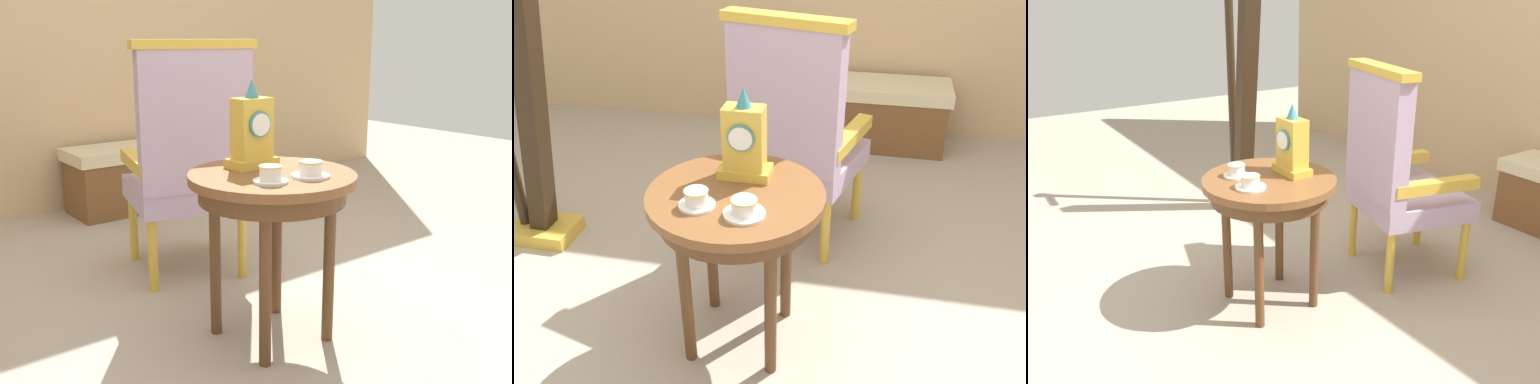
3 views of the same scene
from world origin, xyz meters
TOP-DOWN VIEW (x-y plane):
  - ground_plane at (0.00, 0.00)m, footprint 10.00×10.00m
  - side_table at (-0.04, -0.04)m, footprint 0.63×0.63m
  - teacup_left at (-0.14, -0.15)m, footprint 0.12×0.12m
  - teacup_right at (0.03, -0.18)m, footprint 0.14×0.14m
  - mantel_clock at (-0.03, 0.09)m, footprint 0.19×0.11m
  - armchair at (0.05, 0.69)m, footprint 0.66×0.65m
  - window_bench at (0.41, 1.95)m, footprint 0.94×0.40m

SIDE VIEW (x-z plane):
  - ground_plane at x=0.00m, z-range 0.00..0.00m
  - window_bench at x=0.41m, z-range 0.00..0.44m
  - side_table at x=-0.04m, z-range 0.25..0.91m
  - armchair at x=0.05m, z-range 0.02..1.16m
  - teacup_right at x=0.03m, z-range 0.66..0.72m
  - teacup_left at x=-0.14m, z-range 0.66..0.72m
  - mantel_clock at x=-0.03m, z-range 0.63..0.97m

